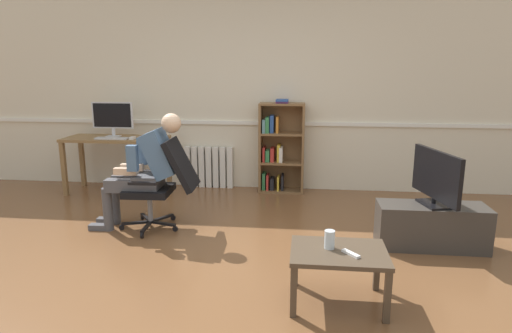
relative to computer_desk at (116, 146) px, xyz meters
The scene contains 15 objects.
ground_plane 2.93m from the computer_desk, 48.76° to the right, with size 18.00×18.00×0.00m, color brown.
back_wall 2.07m from the computer_desk, 14.85° to the left, with size 12.00×0.13×2.70m.
computer_desk is the anchor object (origin of this frame).
imac_monitor 0.39m from the computer_desk, 128.15° to the left, with size 0.57×0.14×0.46m.
keyboard 0.19m from the computer_desk, 87.44° to the right, with size 0.43×0.12×0.02m, color silver.
computer_mouse 0.33m from the computer_desk, 23.22° to the right, with size 0.06×0.10×0.03m, color white.
bookshelf 2.19m from the computer_desk, ahead, with size 0.61×0.29×1.26m.
radiator 1.28m from the computer_desk, 18.41° to the left, with size 0.68×0.08×0.58m.
office_chair 1.67m from the computer_desk, 50.21° to the right, with size 0.83×0.62×0.96m.
person_seated 1.56m from the computer_desk, 55.74° to the right, with size 1.00×0.40×1.22m.
tv_stand 4.03m from the computer_desk, 21.81° to the right, with size 1.00×0.37×0.42m.
tv_screen 4.01m from the computer_desk, 21.80° to the right, with size 0.27×0.78×0.51m.
coffee_table 3.82m from the computer_desk, 43.26° to the right, with size 0.68×0.51×0.40m.
drinking_glass 3.74m from the computer_desk, 43.59° to the right, with size 0.07×0.07×0.13m, color silver.
spare_remote 3.92m from the computer_desk, 43.20° to the right, with size 0.04×0.15×0.02m, color white.
Camera 1 is at (0.63, -3.41, 1.67)m, focal length 30.84 mm.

